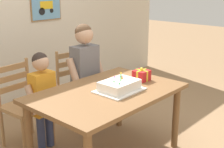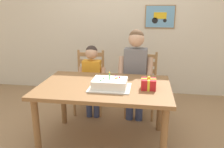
{
  "view_description": "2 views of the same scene",
  "coord_description": "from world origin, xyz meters",
  "px_view_note": "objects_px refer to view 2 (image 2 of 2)",
  "views": [
    {
      "loc": [
        -2.06,
        -1.9,
        1.73
      ],
      "look_at": [
        0.11,
        0.04,
        0.86
      ],
      "focal_mm": 49.7,
      "sensor_mm": 36.0,
      "label": 1
    },
    {
      "loc": [
        0.45,
        -2.38,
        1.57
      ],
      "look_at": [
        0.09,
        -0.01,
        0.86
      ],
      "focal_mm": 37.07,
      "sensor_mm": 36.0,
      "label": 2
    }
  ],
  "objects_px": {
    "gift_box_red_large": "(149,84)",
    "chair_left": "(90,81)",
    "birthday_cake": "(110,84)",
    "child_younger": "(92,75)",
    "chair_right": "(141,84)",
    "child_older": "(135,67)",
    "dining_table": "(105,93)"
  },
  "relations": [
    {
      "from": "birthday_cake",
      "to": "chair_left",
      "type": "height_order",
      "value": "chair_left"
    },
    {
      "from": "chair_left",
      "to": "chair_right",
      "type": "xyz_separation_m",
      "value": [
        0.78,
        -0.0,
        0.0
      ]
    },
    {
      "from": "chair_right",
      "to": "child_older",
      "type": "xyz_separation_m",
      "value": [
        -0.08,
        -0.23,
        0.31
      ]
    },
    {
      "from": "birthday_cake",
      "to": "child_older",
      "type": "xyz_separation_m",
      "value": [
        0.23,
        0.72,
        0.01
      ]
    },
    {
      "from": "gift_box_red_large",
      "to": "chair_left",
      "type": "bearing_deg",
      "value": 133.71
    },
    {
      "from": "child_older",
      "to": "child_younger",
      "type": "height_order",
      "value": "child_older"
    },
    {
      "from": "dining_table",
      "to": "chair_right",
      "type": "height_order",
      "value": "chair_right"
    },
    {
      "from": "birthday_cake",
      "to": "gift_box_red_large",
      "type": "bearing_deg",
      "value": 5.61
    },
    {
      "from": "gift_box_red_large",
      "to": "child_younger",
      "type": "distance_m",
      "value": 1.04
    },
    {
      "from": "gift_box_red_large",
      "to": "chair_left",
      "type": "distance_m",
      "value": 1.3
    },
    {
      "from": "dining_table",
      "to": "chair_right",
      "type": "distance_m",
      "value": 0.96
    },
    {
      "from": "child_older",
      "to": "chair_left",
      "type": "bearing_deg",
      "value": 161.68
    },
    {
      "from": "birthday_cake",
      "to": "chair_left",
      "type": "bearing_deg",
      "value": 116.08
    },
    {
      "from": "dining_table",
      "to": "chair_left",
      "type": "relative_size",
      "value": 1.58
    },
    {
      "from": "gift_box_red_large",
      "to": "child_older",
      "type": "relative_size",
      "value": 0.12
    },
    {
      "from": "chair_right",
      "to": "child_younger",
      "type": "height_order",
      "value": "child_younger"
    },
    {
      "from": "chair_left",
      "to": "chair_right",
      "type": "distance_m",
      "value": 0.78
    },
    {
      "from": "chair_left",
      "to": "gift_box_red_large",
      "type": "bearing_deg",
      "value": -46.29
    },
    {
      "from": "dining_table",
      "to": "chair_right",
      "type": "relative_size",
      "value": 1.58
    },
    {
      "from": "child_younger",
      "to": "child_older",
      "type": "bearing_deg",
      "value": -0.05
    },
    {
      "from": "chair_left",
      "to": "chair_right",
      "type": "bearing_deg",
      "value": -0.0
    },
    {
      "from": "chair_left",
      "to": "child_older",
      "type": "distance_m",
      "value": 0.8
    },
    {
      "from": "chair_left",
      "to": "child_older",
      "type": "bearing_deg",
      "value": -18.32
    },
    {
      "from": "gift_box_red_large",
      "to": "child_older",
      "type": "distance_m",
      "value": 0.7
    },
    {
      "from": "birthday_cake",
      "to": "child_younger",
      "type": "bearing_deg",
      "value": 117.16
    },
    {
      "from": "birthday_cake",
      "to": "chair_right",
      "type": "xyz_separation_m",
      "value": [
        0.32,
        0.95,
        -0.31
      ]
    },
    {
      "from": "dining_table",
      "to": "birthday_cake",
      "type": "relative_size",
      "value": 3.3
    },
    {
      "from": "dining_table",
      "to": "gift_box_red_large",
      "type": "bearing_deg",
      "value": -5.86
    },
    {
      "from": "dining_table",
      "to": "child_younger",
      "type": "xyz_separation_m",
      "value": [
        -0.29,
        0.63,
        0.01
      ]
    },
    {
      "from": "child_older",
      "to": "child_younger",
      "type": "bearing_deg",
      "value": 179.95
    },
    {
      "from": "gift_box_red_large",
      "to": "chair_left",
      "type": "xyz_separation_m",
      "value": [
        -0.87,
        0.91,
        -0.31
      ]
    },
    {
      "from": "birthday_cake",
      "to": "child_older",
      "type": "relative_size",
      "value": 0.34
    }
  ]
}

